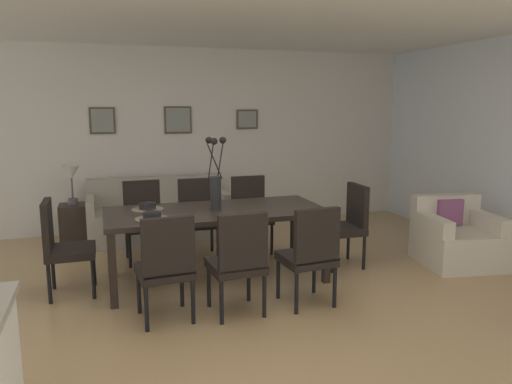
# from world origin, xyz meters

# --- Properties ---
(ground_plane) EXTENTS (9.00, 9.00, 0.00)m
(ground_plane) POSITION_xyz_m (0.00, 0.00, 0.00)
(ground_plane) COLOR tan
(back_wall_panel) EXTENTS (9.00, 0.10, 2.60)m
(back_wall_panel) POSITION_xyz_m (0.00, 3.25, 1.30)
(back_wall_panel) COLOR silver
(back_wall_panel) RESTS_ON ground
(ceiling_panel) EXTENTS (9.00, 7.20, 0.08)m
(ceiling_panel) POSITION_xyz_m (0.00, 0.40, 2.64)
(ceiling_panel) COLOR white
(dining_table) EXTENTS (2.20, 0.99, 0.74)m
(dining_table) POSITION_xyz_m (0.04, 0.84, 0.67)
(dining_table) COLOR black
(dining_table) RESTS_ON ground
(dining_chair_near_left) EXTENTS (0.47, 0.47, 0.92)m
(dining_chair_near_left) POSITION_xyz_m (-0.58, -0.03, 0.51)
(dining_chair_near_left) COLOR black
(dining_chair_near_left) RESTS_ON ground
(dining_chair_near_right) EXTENTS (0.45, 0.45, 0.92)m
(dining_chair_near_right) POSITION_xyz_m (-0.61, 1.76, 0.51)
(dining_chair_near_right) COLOR black
(dining_chair_near_right) RESTS_ON ground
(dining_chair_far_left) EXTENTS (0.47, 0.47, 0.92)m
(dining_chair_far_left) POSITION_xyz_m (0.02, -0.09, 0.51)
(dining_chair_far_left) COLOR black
(dining_chair_far_left) RESTS_ON ground
(dining_chair_far_right) EXTENTS (0.46, 0.46, 0.92)m
(dining_chair_far_right) POSITION_xyz_m (0.02, 1.72, 0.51)
(dining_chair_far_right) COLOR black
(dining_chair_far_right) RESTS_ON ground
(dining_chair_mid_left) EXTENTS (0.47, 0.47, 0.92)m
(dining_chair_mid_left) POSITION_xyz_m (0.68, -0.09, 0.51)
(dining_chair_mid_left) COLOR black
(dining_chair_mid_left) RESTS_ON ground
(dining_chair_mid_right) EXTENTS (0.45, 0.45, 0.92)m
(dining_chair_mid_right) POSITION_xyz_m (0.68, 1.72, 0.51)
(dining_chair_mid_right) COLOR black
(dining_chair_mid_right) RESTS_ON ground
(dining_chair_head_west) EXTENTS (0.44, 0.44, 0.92)m
(dining_chair_head_west) POSITION_xyz_m (-1.44, 0.87, 0.51)
(dining_chair_head_west) COLOR black
(dining_chair_head_west) RESTS_ON ground
(dining_chair_head_east) EXTENTS (0.45, 0.45, 0.92)m
(dining_chair_head_east) POSITION_xyz_m (1.55, 0.84, 0.51)
(dining_chair_head_east) COLOR black
(dining_chair_head_east) RESTS_ON ground
(centerpiece_vase) EXTENTS (0.21, 0.23, 0.73)m
(centerpiece_vase) POSITION_xyz_m (0.04, 0.85, 1.02)
(centerpiece_vase) COLOR #232326
(centerpiece_vase) RESTS_ON dining_table
(placemat_near_left) EXTENTS (0.32, 0.32, 0.01)m
(placemat_near_left) POSITION_xyz_m (-0.62, 0.62, 0.74)
(placemat_near_left) COLOR #7F705B
(placemat_near_left) RESTS_ON dining_table
(bowl_near_left) EXTENTS (0.17, 0.17, 0.07)m
(bowl_near_left) POSITION_xyz_m (-0.62, 0.62, 0.78)
(bowl_near_left) COLOR black
(bowl_near_left) RESTS_ON dining_table
(placemat_near_right) EXTENTS (0.32, 0.32, 0.01)m
(placemat_near_right) POSITION_xyz_m (-0.62, 1.07, 0.74)
(placemat_near_right) COLOR #7F705B
(placemat_near_right) RESTS_ON dining_table
(bowl_near_right) EXTENTS (0.17, 0.17, 0.07)m
(bowl_near_right) POSITION_xyz_m (-0.62, 1.07, 0.78)
(bowl_near_right) COLOR black
(bowl_near_right) RESTS_ON dining_table
(sofa) EXTENTS (1.83, 0.84, 0.80)m
(sofa) POSITION_xyz_m (-0.34, 2.70, 0.28)
(sofa) COLOR #A89E8E
(sofa) RESTS_ON ground
(side_table) EXTENTS (0.36, 0.36, 0.52)m
(side_table) POSITION_xyz_m (-1.42, 2.71, 0.26)
(side_table) COLOR black
(side_table) RESTS_ON ground
(table_lamp) EXTENTS (0.22, 0.22, 0.51)m
(table_lamp) POSITION_xyz_m (-1.42, 2.71, 0.89)
(table_lamp) COLOR #4C4C51
(table_lamp) RESTS_ON side_table
(armchair) EXTENTS (0.92, 0.92, 0.75)m
(armchair) POSITION_xyz_m (2.76, 0.52, 0.29)
(armchair) COLOR beige
(armchair) RESTS_ON ground
(framed_picture_left) EXTENTS (0.34, 0.03, 0.36)m
(framed_picture_left) POSITION_xyz_m (-1.00, 3.18, 1.58)
(framed_picture_left) COLOR #473828
(framed_picture_center) EXTENTS (0.39, 0.03, 0.39)m
(framed_picture_center) POSITION_xyz_m (0.04, 3.18, 1.58)
(framed_picture_center) COLOR #473828
(framed_picture_right) EXTENTS (0.33, 0.03, 0.29)m
(framed_picture_right) POSITION_xyz_m (1.08, 3.18, 1.58)
(framed_picture_right) COLOR #473828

